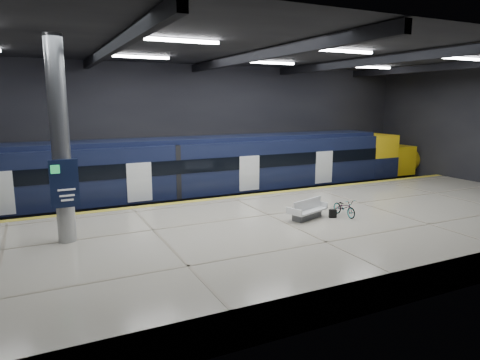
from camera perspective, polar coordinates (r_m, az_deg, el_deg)
ground at (r=19.50m, az=2.33°, el=-7.06°), size 30.00×30.00×0.00m
room_shell at (r=18.60m, az=2.45°, el=9.99°), size 30.10×16.10×8.05m
platform at (r=17.28m, az=6.30°, el=-7.53°), size 30.00×11.00×1.10m
safety_strip at (r=21.59m, az=-1.10°, el=-2.28°), size 30.00×0.40×0.01m
rails at (r=24.28m, az=-3.83°, el=-3.35°), size 30.00×1.52×0.16m
train at (r=24.06m, az=-2.84°, el=1.34°), size 29.40×2.84×3.79m
bench at (r=17.84m, az=8.95°, el=-4.21°), size 2.01×1.35×0.82m
bicycle at (r=18.54m, az=13.74°, el=-3.57°), size 0.51×1.40×0.73m
pannier_bag at (r=18.22m, az=12.26°, el=-4.38°), size 0.35×0.29×0.35m
info_column at (r=15.43m, az=-22.80°, el=4.42°), size 0.90×0.78×6.90m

